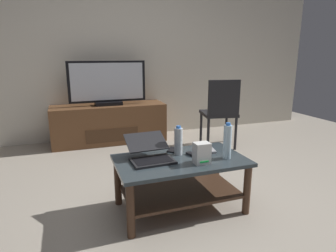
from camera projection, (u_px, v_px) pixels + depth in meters
ground_plane at (189, 201)px, 2.56m from camera, size 7.68×7.68×0.00m
back_wall at (128, 45)px, 4.37m from camera, size 6.40×0.12×2.80m
coffee_table at (181, 175)px, 2.37m from camera, size 1.05×0.60×0.44m
media_cabinet at (109, 123)px, 4.23m from camera, size 1.61×0.50×0.55m
television at (108, 84)px, 4.07m from camera, size 1.08×0.20×0.62m
dining_chair at (220, 110)px, 3.89m from camera, size 0.52×0.52×0.94m
laptop at (150, 153)px, 2.31m from camera, size 0.35×0.40×0.18m
router_box at (201, 153)px, 2.22m from camera, size 0.12×0.10×0.17m
water_bottle_near at (227, 142)px, 2.32m from camera, size 0.07×0.07×0.30m
water_bottle_far at (178, 141)px, 2.41m from camera, size 0.07×0.07×0.25m
cell_phone at (173, 150)px, 2.54m from camera, size 0.14×0.16×0.01m
tv_remote at (194, 155)px, 2.39m from camera, size 0.10×0.17×0.02m
soundbar_remote at (211, 150)px, 2.53m from camera, size 0.07×0.17×0.02m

